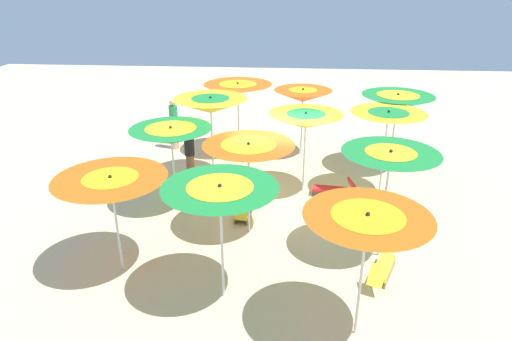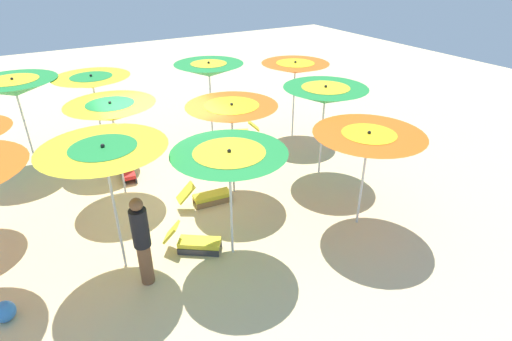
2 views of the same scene
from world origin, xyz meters
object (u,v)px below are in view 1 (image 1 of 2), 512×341
Objects in this scene: beach_umbrella_2 at (171,136)px; beach_umbrella_4 at (303,96)px; beach_umbrella_7 at (220,197)px; beach_umbrella_9 at (388,118)px; beach_umbrella_5 at (306,121)px; beach_umbrella_6 at (249,153)px; beach_umbrella_10 at (390,161)px; lounger_2 at (245,208)px; beachgoer_0 at (190,151)px; lounger_0 at (333,190)px; beachgoer_1 at (174,123)px; beach_umbrella_3 at (111,187)px; beach_umbrella_1 at (211,105)px; beach_umbrella_8 at (397,102)px; lounger_3 at (197,190)px; lounger_1 at (382,269)px; beach_umbrella_11 at (367,224)px; beach_ball at (213,149)px; beach_umbrella_0 at (238,88)px.

beach_umbrella_4 reaches higher than beach_umbrella_2.
beach_umbrella_4 is at bearing 78.35° from beach_umbrella_7.
beach_umbrella_5 is at bearing 179.35° from beach_umbrella_9.
beach_umbrella_6 is 0.91× the size of beach_umbrella_10.
beachgoer_0 reaches higher than lounger_2.
lounger_0 is 6.34m from beachgoer_1.
beach_umbrella_2 is 2.90m from beach_umbrella_3.
beach_umbrella_1 is at bearing 114.21° from beach_umbrella_6.
beach_umbrella_7 is 7.96m from beach_umbrella_8.
beach_umbrella_1 reaches higher than lounger_3.
beach_umbrella_2 is at bearing -43.01° from beachgoer_0.
beachgoer_0 is 2.86m from beachgoer_1.
beach_umbrella_9 reaches higher than beach_umbrella_3.
beach_umbrella_8 is at bearing -66.10° from beachgoer_1.
beach_umbrella_4 reaches higher than beachgoer_0.
beach_umbrella_5 is 0.94× the size of beach_umbrella_10.
beach_umbrella_5 is 1.88× the size of lounger_0.
beach_umbrella_2 reaches higher than lounger_0.
beach_umbrella_8 is 6.44m from beachgoer_0.
beach_umbrella_8 reaches higher than lounger_0.
beach_umbrella_3 is 1.67× the size of lounger_1.
beach_umbrella_10 is at bearing 96.43° from lounger_3.
beach_umbrella_3 is at bearing -99.70° from beach_umbrella_2.
beach_ball is (-3.89, 8.38, -2.03)m from beach_umbrella_11.
beach_umbrella_6 is at bearing -5.93° from beachgoer_0.
beach_umbrella_10 reaches higher than lounger_2.
beach_umbrella_1 is 4.24m from lounger_0.
beach_umbrella_0 reaches higher than beach_umbrella_11.
beach_umbrella_5 is at bearing 20.11° from beach_umbrella_2.
lounger_2 is at bearing 119.96° from beach_umbrella_11.
beachgoer_0 is at bearing -167.84° from beach_umbrella_8.
beach_umbrella_10 is at bearing -57.82° from beach_umbrella_0.
beach_umbrella_8 reaches higher than beach_umbrella_0.
beach_umbrella_2 reaches higher than beach_umbrella_3.
beach_umbrella_8 is 1.38× the size of beachgoer_1.
beach_umbrella_10 is at bearing 111.74° from lounger_0.
beach_umbrella_9 is (4.91, -0.73, -0.03)m from beach_umbrella_1.
beach_umbrella_8 reaches higher than beach_umbrella_7.
beach_umbrella_6 reaches higher than lounger_0.
beach_umbrella_0 reaches higher than lounger_0.
beach_umbrella_10 is (2.98, -0.80, 0.24)m from beach_umbrella_6.
beach_umbrella_6 is 0.95× the size of beach_umbrella_7.
beach_umbrella_5 reaches higher than beach_umbrella_3.
beachgoer_0 is at bearing -159.26° from beach_umbrella_1.
beach_umbrella_8 is (6.70, 5.90, 0.28)m from beach_umbrella_3.
beach_umbrella_3 is 0.89× the size of beach_umbrella_10.
beach_umbrella_2 is 1.69× the size of lounger_1.
beach_umbrella_2 is 3.64m from beach_umbrella_5.
beach_umbrella_3 is 8.93m from beach_umbrella_8.
beach_umbrella_1 is 4.97m from beach_umbrella_3.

